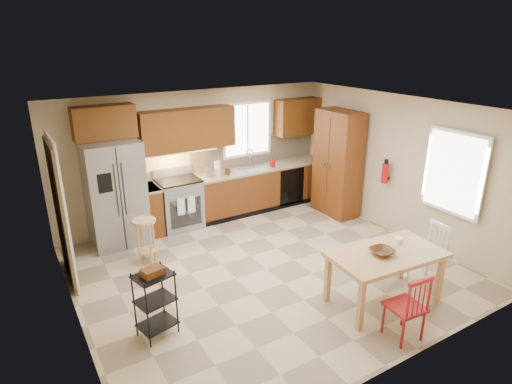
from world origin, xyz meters
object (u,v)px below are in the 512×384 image
object	(u,v)px
utility_cart	(156,304)
chair_red	(405,305)
soap_bottle	(273,162)
dining_table	(384,278)
pantry	(337,163)
fire_extinguisher	(385,173)
table_bowl	(382,255)
range_stove	(179,204)
bar_stool	(146,241)
chair_white	(428,254)
refrigerator	(115,194)
table_jar	(399,242)

from	to	relation	value
utility_cart	chair_red	bearing A→B (deg)	-45.52
soap_bottle	chair_red	size ratio (longest dim) A/B	0.22
dining_table	chair_red	world-z (taller)	chair_red
pantry	fire_extinguisher	distance (m)	1.07
chair_red	table_bowl	distance (m)	0.76
range_stove	dining_table	xyz separation A→B (m)	(1.44, -3.73, -0.09)
range_stove	bar_stool	xyz separation A→B (m)	(-0.97, -1.01, -0.09)
pantry	chair_white	world-z (taller)	pantry
utility_cart	table_bowl	bearing A→B (deg)	-31.91
range_stove	dining_table	bearing A→B (deg)	-68.84
pantry	utility_cart	bearing A→B (deg)	-157.56
chair_white	refrigerator	bearing A→B (deg)	49.10
bar_stool	dining_table	bearing A→B (deg)	-37.51
table_bowl	pantry	bearing A→B (deg)	59.26
range_stove	table_jar	xyz separation A→B (m)	(1.77, -3.63, 0.31)
bar_stool	fire_extinguisher	bearing A→B (deg)	-2.98
pantry	chair_red	distance (m)	3.93
refrigerator	utility_cart	bearing A→B (deg)	-95.59
table_bowl	soap_bottle	bearing A→B (deg)	79.41
utility_cart	range_stove	bearing A→B (deg)	49.74
refrigerator	utility_cart	distance (m)	2.80
range_stove	bar_stool	bearing A→B (deg)	-133.85
chair_red	table_jar	bearing A→B (deg)	52.31
refrigerator	utility_cart	size ratio (longest dim) A/B	2.10
range_stove	chair_white	bearing A→B (deg)	-56.95
fire_extinguisher	table_jar	bearing A→B (deg)	-131.36
range_stove	table_bowl	world-z (taller)	range_stove
pantry	refrigerator	bearing A→B (deg)	167.38
soap_bottle	dining_table	bearing A→B (deg)	-99.15
table_jar	soap_bottle	bearing A→B (deg)	85.85
fire_extinguisher	chair_red	bearing A→B (deg)	-131.69
pantry	range_stove	bearing A→B (deg)	161.71
range_stove	chair_white	world-z (taller)	range_stove
range_stove	utility_cart	distance (m)	3.14
soap_bottle	table_jar	xyz separation A→B (m)	(-0.26, -3.55, -0.22)
fire_extinguisher	chair_red	distance (m)	3.21
soap_bottle	fire_extinguisher	bearing A→B (deg)	-59.47
dining_table	chair_red	bearing A→B (deg)	-113.60
soap_bottle	chair_red	xyz separation A→B (m)	(-0.94, -4.29, -0.55)
soap_bottle	chair_white	xyz separation A→B (m)	(0.36, -3.59, -0.55)
chair_white	bar_stool	xyz separation A→B (m)	(-3.36, 2.67, -0.07)
chair_red	table_bowl	xyz separation A→B (m)	(0.26, 0.65, 0.30)
range_stove	table_bowl	distance (m)	3.97
chair_white	table_bowl	world-z (taller)	chair_white
table_bowl	refrigerator	bearing A→B (deg)	124.27
refrigerator	soap_bottle	distance (m)	3.18
chair_white	table_bowl	bearing A→B (deg)	97.44
range_stove	dining_table	world-z (taller)	range_stove
table_jar	bar_stool	world-z (taller)	table_jar
range_stove	fire_extinguisher	world-z (taller)	fire_extinguisher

